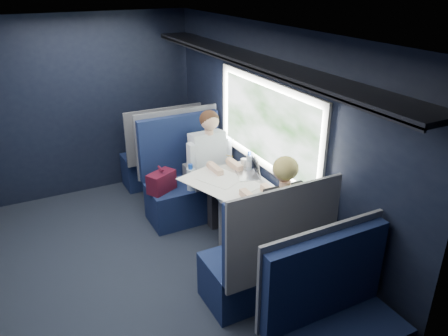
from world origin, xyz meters
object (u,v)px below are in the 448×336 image
bottle_small (249,162)px  cup (244,163)px  man (212,161)px  woman (280,215)px  seat_row_back (334,332)px  laptop (251,170)px  seat_row_front (161,157)px  seat_bay_near (186,183)px  table (235,191)px  seat_bay_far (265,261)px

bottle_small → cup: 0.12m
man → woman: (0.00, -1.41, 0.01)m
seat_row_back → laptop: seat_row_back is taller
seat_row_front → seat_row_back: (0.00, -3.59, 0.00)m
man → seat_bay_near: bearing=147.3°
man → seat_row_front: bearing=102.8°
cup → seat_row_front: bearing=108.4°
bottle_small → woman: bearing=-103.7°
seat_row_back → woman: bearing=77.1°
seat_bay_near → laptop: size_ratio=3.78×
table → laptop: (0.25, 0.12, 0.14)m
seat_row_front → table: bearing=-84.2°
seat_row_front → woman: woman is taller
seat_bay_near → seat_row_back: 2.66m
seat_bay_near → cup: size_ratio=13.85×
seat_row_front → laptop: bearing=-75.4°
seat_row_front → bottle_small: 1.69m
table → cup: (0.30, 0.35, 0.12)m
seat_bay_far → bottle_small: seat_bay_far is taller
man → bottle_small: man is taller
seat_bay_far → woman: bearing=33.8°
seat_bay_near → seat_bay_far: (0.01, -1.74, -0.01)m
seat_bay_near → man: man is taller
table → seat_bay_near: bearing=102.7°
seat_bay_far → bottle_small: (0.48, 1.11, 0.42)m
table → seat_row_front: 1.82m
table → cup: 0.48m
woman → cup: woman is taller
seat_bay_far → bottle_small: bearing=66.6°
seat_bay_near → woman: bearing=-80.5°
seat_bay_near → woman: 1.63m
woman → bottle_small: bearing=76.3°
seat_bay_far → seat_row_front: 2.67m
seat_bay_near → seat_row_back: bearing=-89.7°
seat_row_back → seat_bay_far: bearing=90.0°
cup → seat_bay_far: bearing=-111.4°
seat_row_front → man: bearing=-77.2°
seat_row_back → woman: woman is taller
seat_row_back → woman: 1.16m
table → seat_row_back: (-0.18, -1.80, -0.25)m
woman → man: bearing=90.0°
table → bottle_small: bottle_small is taller
table → bottle_small: 0.42m
seat_bay_near → seat_bay_far: 1.74m
woman → table: bearing=95.5°
laptop → bottle_small: size_ratio=1.52×
seat_bay_far → laptop: (0.44, 0.99, 0.38)m
table → seat_row_front: bearing=95.8°
seat_row_front → laptop: 1.78m
table → woman: woman is taller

